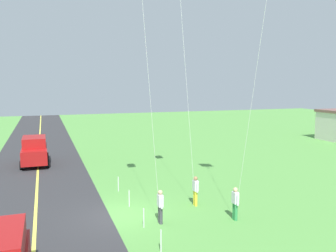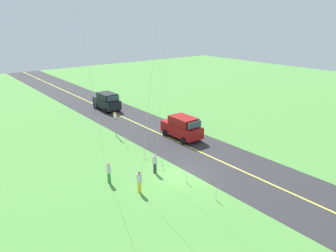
{
  "view_description": "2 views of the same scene",
  "coord_description": "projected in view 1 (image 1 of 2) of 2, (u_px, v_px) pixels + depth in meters",
  "views": [
    {
      "loc": [
        17.04,
        -3.4,
        6.54
      ],
      "look_at": [
        2.18,
        1.75,
        4.66
      ],
      "focal_mm": 38.48,
      "sensor_mm": 36.0,
      "label": 1
    },
    {
      "loc": [
        -16.6,
        14.46,
        11.28
      ],
      "look_at": [
        0.75,
        0.96,
        3.91
      ],
      "focal_mm": 34.29,
      "sensor_mm": 36.0,
      "label": 2
    }
  ],
  "objects": [
    {
      "name": "asphalt_road",
      "position": [
        35.0,
        226.0,
        16.57
      ],
      "size": [
        120.0,
        7.0,
        0.0
      ],
      "primitive_type": "cube",
      "color": "#2D2D30",
      "rests_on": "ground"
    },
    {
      "name": "fence_post_0",
      "position": [
        118.0,
        184.0,
        21.84
      ],
      "size": [
        0.05,
        0.05,
        0.9
      ],
      "primitive_type": "cylinder",
      "color": "silver",
      "rests_on": "ground"
    },
    {
      "name": "person_adult_near",
      "position": [
        160.0,
        205.0,
        16.78
      ],
      "size": [
        0.58,
        0.22,
        1.6
      ],
      "rotation": [
        0.0,
        0.0,
        4.23
      ],
      "color": "#3F3F47",
      "rests_on": "ground"
    },
    {
      "name": "ground_plane",
      "position": [
        121.0,
        216.0,
        17.88
      ],
      "size": [
        120.0,
        120.0,
        0.1
      ],
      "primitive_type": "cube",
      "color": "#549342"
    },
    {
      "name": "road_centre_stripe",
      "position": [
        35.0,
        226.0,
        16.57
      ],
      "size": [
        120.0,
        0.16,
        0.0
      ],
      "primitive_type": "cube",
      "color": "#E5E04C",
      "rests_on": "asphalt_road"
    },
    {
      "name": "fence_post_3",
      "position": [
        161.0,
        241.0,
        13.96
      ],
      "size": [
        0.05,
        0.05,
        0.9
      ],
      "primitive_type": "cylinder",
      "color": "silver",
      "rests_on": "ground"
    },
    {
      "name": "fence_post_1",
      "position": [
        129.0,
        198.0,
        19.09
      ],
      "size": [
        0.05,
        0.05,
        0.9
      ],
      "primitive_type": "cylinder",
      "color": "silver",
      "rests_on": "ground"
    },
    {
      "name": "person_adult_companion",
      "position": [
        195.0,
        190.0,
        19.23
      ],
      "size": [
        0.58,
        0.22,
        1.6
      ],
      "rotation": [
        0.0,
        0.0,
        1.79
      ],
      "color": "yellow",
      "rests_on": "ground"
    },
    {
      "name": "car_parked_west_far",
      "position": [
        35.0,
        151.0,
        28.88
      ],
      "size": [
        4.4,
        2.12,
        2.24
      ],
      "color": "maroon",
      "rests_on": "ground"
    },
    {
      "name": "person_child_watcher",
      "position": [
        235.0,
        202.0,
        17.21
      ],
      "size": [
        0.58,
        0.22,
        1.6
      ],
      "rotation": [
        0.0,
        0.0,
        4.68
      ],
      "color": "#338C4C",
      "rests_on": "ground"
    },
    {
      "name": "fence_post_2",
      "position": [
        144.0,
        218.0,
        16.33
      ],
      "size": [
        0.05,
        0.05,
        0.9
      ],
      "primitive_type": "cylinder",
      "color": "silver",
      "rests_on": "ground"
    }
  ]
}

